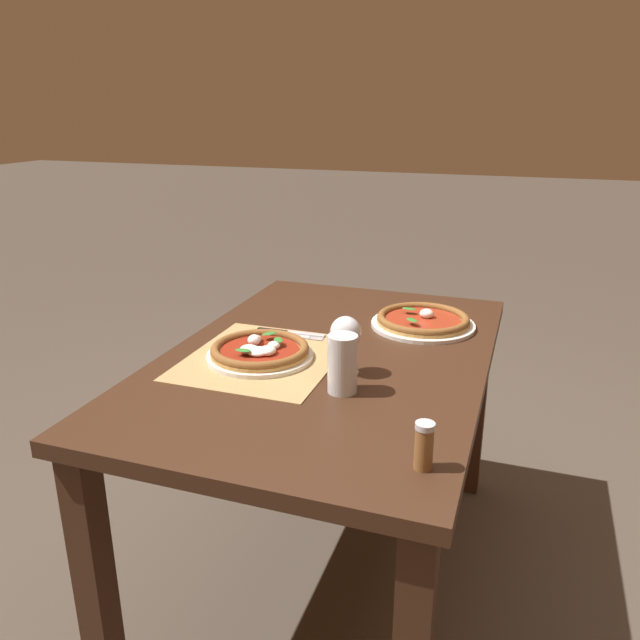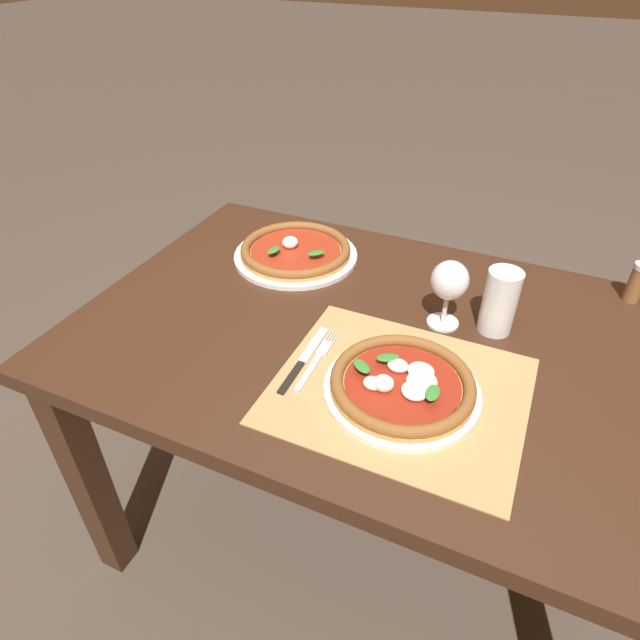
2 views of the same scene
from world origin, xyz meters
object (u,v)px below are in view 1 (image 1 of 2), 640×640
at_px(wine_glass, 346,335).
at_px(pint_glass, 343,365).
at_px(pizza_near, 260,351).
at_px(knife, 291,333).
at_px(pizza_far, 423,321).
at_px(pepper_shaker, 424,446).
at_px(fork, 291,336).

height_order(wine_glass, pint_glass, wine_glass).
distance_m(pizza_near, knife, 0.21).
distance_m(pizza_far, knife, 0.42).
relative_size(pizza_far, pint_glass, 2.23).
distance_m(wine_glass, pint_glass, 0.11).
bearing_deg(knife, pint_glass, 38.77).
height_order(pizza_far, pepper_shaker, pepper_shaker).
bearing_deg(pepper_shaker, wine_glass, -144.34).
xyz_separation_m(wine_glass, pepper_shaker, (0.38, 0.27, -0.06)).
relative_size(pizza_near, knife, 1.36).
height_order(pizza_near, pizza_far, pizza_near).
distance_m(pizza_near, fork, 0.18).
relative_size(pizza_far, knife, 1.50).
height_order(pizza_near, wine_glass, wine_glass).
relative_size(pizza_near, pepper_shaker, 3.01).
xyz_separation_m(wine_glass, knife, (-0.22, -0.24, -0.10)).
xyz_separation_m(wine_glass, fork, (-0.20, -0.23, -0.10)).
distance_m(fork, pepper_shaker, 0.76).
height_order(pizza_near, fork, pizza_near).
xyz_separation_m(pizza_near, pizza_far, (-0.41, 0.37, -0.00)).
bearing_deg(knife, pizza_far, 118.81).
relative_size(knife, pepper_shaker, 2.22).
relative_size(pint_glass, knife, 0.67).
bearing_deg(pint_glass, pepper_shaker, 42.10).
bearing_deg(pizza_near, pint_glass, 65.89).
distance_m(pizza_near, pepper_shaker, 0.65).
bearing_deg(fork, pepper_shaker, 40.86).
bearing_deg(pepper_shaker, pint_glass, -137.90).
bearing_deg(wine_glass, pint_glass, 13.37).
bearing_deg(wine_glass, pizza_far, 163.50).
xyz_separation_m(pizza_near, fork, (-0.18, 0.02, -0.02)).
distance_m(pizza_far, fork, 0.42).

